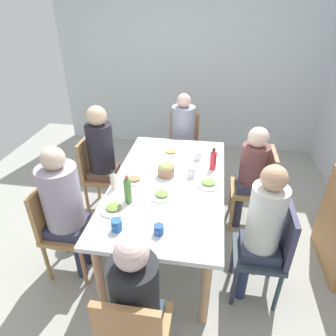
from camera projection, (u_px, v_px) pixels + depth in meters
ground_plane at (168, 242)px, 3.15m from camera, size 5.65×5.65×0.00m
wall_left at (193, 65)px, 4.53m from camera, size 0.12×4.16×2.60m
dining_table at (168, 189)px, 2.80m from camera, size 1.83×1.02×0.75m
chair_0 at (134, 334)px, 1.79m from camera, size 0.40×0.40×0.90m
person_0 at (136, 299)px, 1.76m from camera, size 0.30×0.30×1.20m
chair_1 at (183, 144)px, 3.98m from camera, size 0.40×0.40×0.90m
person_1 at (183, 132)px, 3.80m from camera, size 0.30×0.30×1.22m
chair_2 at (270, 248)px, 2.38m from camera, size 0.40×0.40×0.90m
person_2 at (262, 225)px, 2.27m from camera, size 0.30×0.30×1.26m
chair_3 at (59, 225)px, 2.62m from camera, size 0.40×0.40×0.90m
person_3 at (64, 203)px, 2.48m from camera, size 0.32×0.32×1.27m
chair_4 at (258, 185)px, 3.15m from camera, size 0.40×0.40×0.90m
person_4 at (252, 169)px, 3.08m from camera, size 0.30×0.30×1.16m
chair_5 at (97, 171)px, 3.39m from camera, size 0.40×0.40×0.90m
person_5 at (102, 152)px, 3.26m from camera, size 0.30×0.30×1.28m
plate_0 at (171, 152)px, 3.24m from camera, size 0.22×0.22×0.04m
plate_1 at (162, 195)px, 2.57m from camera, size 0.21×0.21×0.04m
plate_2 at (208, 183)px, 2.72m from camera, size 0.24×0.24×0.04m
plate_3 at (114, 208)px, 2.41m from camera, size 0.23×0.23×0.04m
plate_4 at (134, 179)px, 2.78m from camera, size 0.20×0.20×0.04m
bowl_0 at (166, 170)px, 2.83m from camera, size 0.16×0.16×0.12m
cup_0 at (159, 230)px, 2.16m from camera, size 0.11×0.07×0.08m
cup_1 at (192, 172)px, 2.82m from camera, size 0.11×0.07×0.10m
cup_2 at (198, 156)px, 3.11m from camera, size 0.11×0.08×0.09m
cup_3 at (117, 225)px, 2.19m from camera, size 0.12×0.08×0.09m
bottle_0 at (213, 160)px, 2.91m from camera, size 0.06×0.06×0.22m
bottle_1 at (113, 180)px, 2.63m from camera, size 0.05×0.05×0.18m
bottle_2 at (128, 190)px, 2.44m from camera, size 0.06×0.06×0.26m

